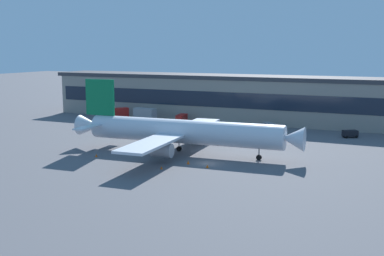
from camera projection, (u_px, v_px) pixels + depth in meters
ground_plane at (207, 163)px, 94.35m from camera, size 600.00×600.00×0.00m
terminal_building at (281, 100)px, 144.57m from camera, size 154.17×15.25×14.01m
airliner at (180, 131)px, 102.38m from camera, size 50.95×43.53×15.41m
baggage_tug at (350, 133)px, 121.73m from camera, size 4.11×3.66×1.85m
follow_me_car at (269, 125)px, 134.29m from camera, size 4.29×4.59×1.85m
catering_truck at (145, 114)px, 147.67m from camera, size 7.52×3.70×4.15m
crew_van at (181, 118)px, 145.78m from camera, size 2.85×5.44×2.55m
stair_truck at (118, 113)px, 153.62m from camera, size 5.74×6.11×3.55m
traffic_cone_0 at (161, 168)px, 89.85m from camera, size 0.45×0.45×0.57m
traffic_cone_1 at (188, 162)px, 93.79m from camera, size 0.59×0.59×0.73m
traffic_cone_2 at (96, 155)px, 99.96m from camera, size 0.52×0.52×0.65m
traffic_cone_3 at (207, 166)px, 90.81m from camera, size 0.55×0.55×0.69m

